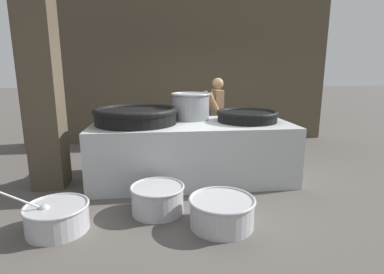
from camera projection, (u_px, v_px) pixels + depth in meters
ground_plane at (192, 178)px, 5.20m from camera, size 60.00×60.00×0.00m
back_wall at (179, 59)px, 7.55m from camera, size 7.75×0.24×4.20m
support_pillar at (39, 51)px, 4.40m from camera, size 0.48×0.48×4.20m
hearth_platform at (192, 151)px, 5.10m from camera, size 3.29×1.46×0.97m
giant_wok_near at (136, 115)px, 4.88m from camera, size 1.37×1.37×0.27m
giant_wok_far at (247, 116)px, 5.10m from camera, size 1.04×1.04×0.19m
stock_pot at (191, 106)px, 5.30m from camera, size 0.70×0.70×0.47m
cook at (217, 115)px, 6.27m from camera, size 0.39×0.61×1.68m
prep_bowl_vegetables at (57, 216)px, 3.45m from camera, size 0.92×0.73×0.62m
prep_bowl_meat at (222, 211)px, 3.56m from camera, size 0.80×0.80×0.35m
prep_bowl_extra at (158, 198)px, 3.91m from camera, size 0.71×0.71×0.36m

